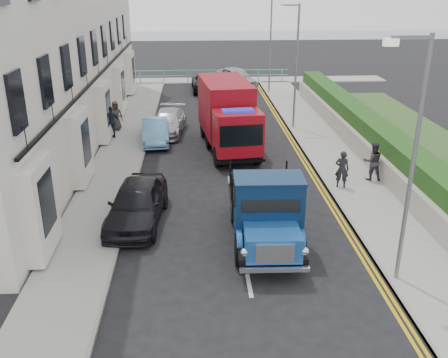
# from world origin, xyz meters

# --- Properties ---
(ground) EXTENTS (120.00, 120.00, 0.00)m
(ground) POSITION_xyz_m (0.00, 0.00, 0.00)
(ground) COLOR black
(ground) RESTS_ON ground
(pavement_west) EXTENTS (2.40, 38.00, 0.12)m
(pavement_west) POSITION_xyz_m (-5.20, 9.00, 0.06)
(pavement_west) COLOR gray
(pavement_west) RESTS_ON ground
(pavement_east) EXTENTS (2.60, 38.00, 0.12)m
(pavement_east) POSITION_xyz_m (5.30, 9.00, 0.06)
(pavement_east) COLOR gray
(pavement_east) RESTS_ON ground
(promenade) EXTENTS (30.00, 2.50, 0.12)m
(promenade) POSITION_xyz_m (0.00, 29.00, 0.06)
(promenade) COLOR gray
(promenade) RESTS_ON ground
(sea_plane) EXTENTS (120.00, 120.00, 0.00)m
(sea_plane) POSITION_xyz_m (0.00, 60.00, 0.00)
(sea_plane) COLOR slate
(sea_plane) RESTS_ON ground
(terrace_west) EXTENTS (6.31, 30.20, 14.25)m
(terrace_west) POSITION_xyz_m (-9.47, 13.00, 7.17)
(terrace_west) COLOR white
(terrace_west) RESTS_ON ground
(garden_east) EXTENTS (1.45, 28.00, 1.75)m
(garden_east) POSITION_xyz_m (7.21, 9.00, 0.90)
(garden_east) COLOR #B2AD9E
(garden_east) RESTS_ON ground
(seafront_railing) EXTENTS (13.00, 0.08, 1.11)m
(seafront_railing) POSITION_xyz_m (0.00, 28.20, 0.58)
(seafront_railing) COLOR #59B2A5
(seafront_railing) RESTS_ON ground
(lamp_near) EXTENTS (1.23, 0.18, 7.00)m
(lamp_near) POSITION_xyz_m (4.18, -2.00, 4.00)
(lamp_near) COLOR slate
(lamp_near) RESTS_ON ground
(lamp_mid) EXTENTS (1.23, 0.18, 7.00)m
(lamp_mid) POSITION_xyz_m (4.18, 14.00, 4.00)
(lamp_mid) COLOR slate
(lamp_mid) RESTS_ON ground
(lamp_far) EXTENTS (1.23, 0.18, 7.00)m
(lamp_far) POSITION_xyz_m (4.18, 24.00, 4.00)
(lamp_far) COLOR slate
(lamp_far) RESTS_ON ground
(bedford_lorry) EXTENTS (2.30, 5.46, 2.55)m
(bedford_lorry) POSITION_xyz_m (0.77, 0.07, 1.17)
(bedford_lorry) COLOR black
(bedford_lorry) RESTS_ON ground
(red_lorry) EXTENTS (2.93, 6.71, 3.41)m
(red_lorry) POSITION_xyz_m (0.20, 10.58, 1.81)
(red_lorry) COLOR black
(red_lorry) RESTS_ON ground
(parked_car_front) EXTENTS (2.22, 4.63, 1.53)m
(parked_car_front) POSITION_xyz_m (-3.60, 2.26, 0.76)
(parked_car_front) COLOR black
(parked_car_front) RESTS_ON ground
(parked_car_mid) EXTENTS (1.64, 3.92, 1.26)m
(parked_car_mid) POSITION_xyz_m (-3.60, 11.80, 0.63)
(parked_car_mid) COLOR #63A3D4
(parked_car_mid) RESTS_ON ground
(parked_car_rear) EXTENTS (2.29, 4.59, 1.28)m
(parked_car_rear) POSITION_xyz_m (-3.03, 13.56, 0.64)
(parked_car_rear) COLOR #B1B2B7
(parked_car_rear) RESTS_ON ground
(seafront_car_left) EXTENTS (2.41, 4.95, 1.35)m
(seafront_car_left) POSITION_xyz_m (-0.50, 25.19, 0.68)
(seafront_car_left) COLOR black
(seafront_car_left) RESTS_ON ground
(seafront_car_right) EXTENTS (3.52, 5.07, 1.60)m
(seafront_car_right) POSITION_xyz_m (1.94, 26.35, 0.80)
(seafront_car_right) COLOR #ACAEB1
(seafront_car_right) RESTS_ON ground
(pedestrian_east_near) EXTENTS (0.66, 0.54, 1.57)m
(pedestrian_east_near) POSITION_xyz_m (4.56, 4.82, 0.91)
(pedestrian_east_near) COLOR black
(pedestrian_east_near) RESTS_ON pavement_east
(pedestrian_east_far) EXTENTS (0.85, 0.69, 1.68)m
(pedestrian_east_far) POSITION_xyz_m (6.10, 5.54, 0.96)
(pedestrian_east_far) COLOR #332D37
(pedestrian_east_far) RESTS_ON pavement_east
(pedestrian_west_near) EXTENTS (1.05, 1.04, 1.78)m
(pedestrian_west_near) POSITION_xyz_m (-6.00, 12.40, 1.01)
(pedestrian_west_near) COLOR #1D2634
(pedestrian_west_near) RESTS_ON pavement_west
(pedestrian_west_far) EXTENTS (0.85, 0.58, 1.68)m
(pedestrian_west_far) POSITION_xyz_m (-6.00, 13.96, 0.96)
(pedestrian_west_far) COLOR #392E29
(pedestrian_west_far) RESTS_ON pavement_west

